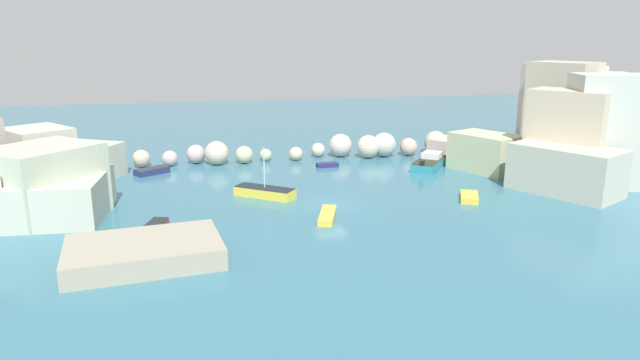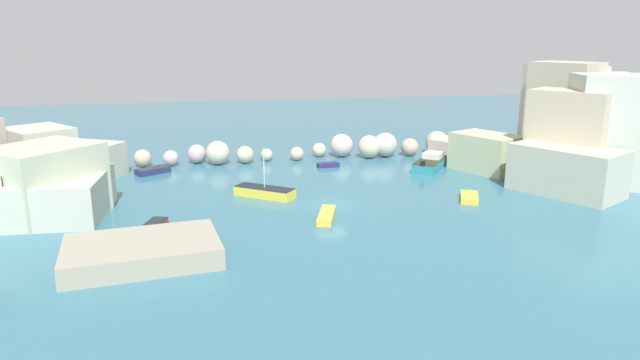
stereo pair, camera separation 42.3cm
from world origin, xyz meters
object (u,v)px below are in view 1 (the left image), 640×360
moored_boat_2 (265,192)px  moored_boat_5 (152,171)px  stone_dock (144,252)px  moored_boat_4 (327,215)px  moored_boat_3 (469,197)px  moored_boat_6 (327,165)px  moored_boat_1 (152,229)px  moored_boat_0 (430,162)px

moored_boat_2 → moored_boat_5: 14.99m
stone_dock → moored_boat_4: size_ratio=2.14×
moored_boat_2 → stone_dock: bearing=92.6°
moored_boat_3 → stone_dock: bearing=-46.8°
moored_boat_4 → moored_boat_6: size_ratio=1.84×
moored_boat_1 → moored_boat_4: 13.04m
moored_boat_5 → moored_boat_6: size_ratio=1.54×
stone_dock → moored_boat_6: bearing=53.8°
moored_boat_0 → moored_boat_2: 19.92m
moored_boat_0 → moored_boat_5: size_ratio=1.73×
stone_dock → moored_boat_3: bearing=17.8°
moored_boat_4 → moored_boat_3: bearing=-61.6°
stone_dock → moored_boat_5: stone_dock is taller
stone_dock → moored_boat_5: bearing=92.9°
moored_boat_2 → moored_boat_6: size_ratio=2.24×
moored_boat_1 → moored_boat_4: moored_boat_1 is taller
moored_boat_0 → moored_boat_6: bearing=112.7°
moored_boat_1 → moored_boat_6: bearing=152.9°
moored_boat_1 → moored_boat_4: (13.03, 0.50, -0.03)m
moored_boat_6 → moored_boat_5: bearing=-5.3°
moored_boat_5 → stone_dock: bearing=59.8°
moored_boat_4 → moored_boat_6: moored_boat_4 is taller
moored_boat_1 → moored_boat_2: bearing=146.5°
moored_boat_1 → moored_boat_3: size_ratio=1.21×
stone_dock → moored_boat_0: 34.29m
moored_boat_2 → moored_boat_4: 8.06m
moored_boat_0 → stone_dock: bearing=164.2°
moored_boat_0 → moored_boat_6: (-10.56, 2.82, -0.38)m
stone_dock → moored_boat_5: 23.99m
stone_dock → moored_boat_2: moored_boat_2 is taller
moored_boat_2 → moored_boat_4: size_ratio=1.22×
moored_boat_5 → moored_boat_2: bearing=100.1°
moored_boat_0 → moored_boat_3: moored_boat_0 is taller
moored_boat_1 → moored_boat_5: 18.44m
stone_dock → moored_boat_2: bearing=55.2°
moored_boat_2 → moored_boat_6: 12.92m
moored_boat_1 → moored_boat_6: moored_boat_1 is taller
moored_boat_2 → moored_boat_3: moored_boat_2 is taller
stone_dock → moored_boat_2: (9.05, 13.04, -0.23)m
stone_dock → moored_boat_3: stone_dock is taller
moored_boat_1 → moored_boat_2: 11.71m
moored_boat_2 → moored_boat_4: moored_boat_2 is taller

